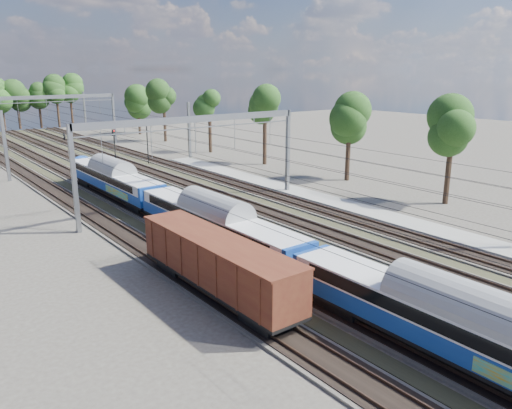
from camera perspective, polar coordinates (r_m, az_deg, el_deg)
ground at (r=29.23m, az=26.38°, el=-13.26°), size 220.00×220.00×0.00m
track_bed at (r=61.73m, az=-13.91°, el=2.53°), size 21.00×130.00×0.34m
platform at (r=48.83m, az=11.74°, el=-0.58°), size 3.00×70.00×0.30m
catenary at (r=67.92m, az=-16.68°, el=8.85°), size 25.65×130.00×9.00m
tree_belt at (r=106.81m, az=-20.64°, el=11.68°), size 40.09×98.35×11.87m
emu_train at (r=37.19m, az=-4.30°, el=-1.63°), size 2.81×59.54×4.11m
freight_boxcar at (r=29.73m, az=-4.50°, el=-6.63°), size 2.80×13.52×3.49m
worker at (r=101.72m, az=-21.06°, el=7.22°), size 0.60×0.71×1.64m
signal_near at (r=62.83m, az=-15.83°, el=6.19°), size 0.44×0.41×6.23m
signal_far at (r=73.01m, az=-12.35°, el=7.68°), size 0.43×0.39×6.40m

